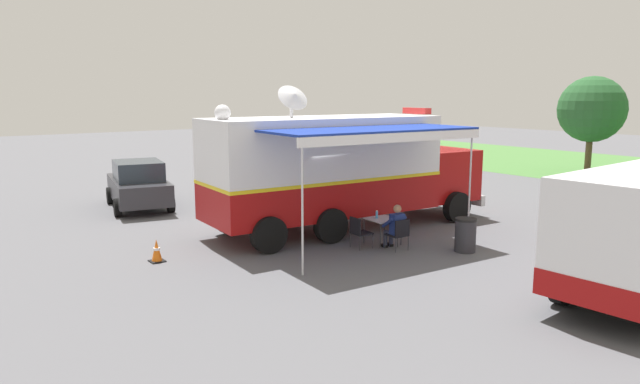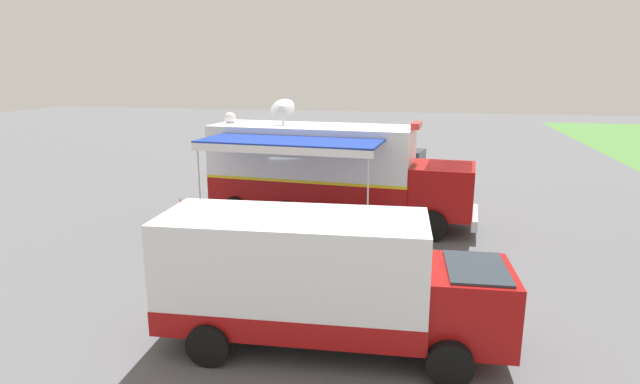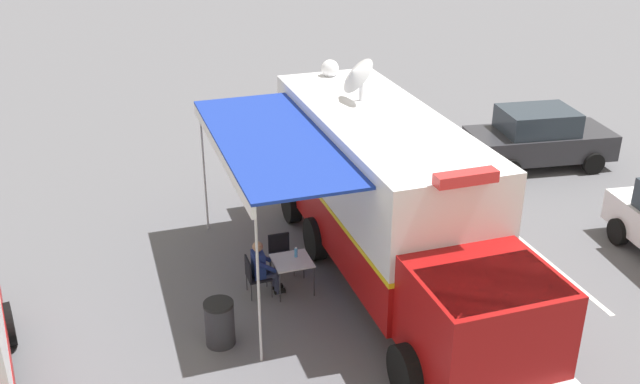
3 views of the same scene
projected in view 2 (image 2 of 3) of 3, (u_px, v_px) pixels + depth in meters
The scene contains 13 objects.
ground_plane at pixel (312, 219), 19.34m from camera, with size 100.00×100.00×0.00m, color #5B5B60.
lot_stripe at pixel (364, 198), 22.52m from camera, with size 0.12×4.80×0.01m, color silver.
command_truck at pixel (332, 170), 18.66m from camera, with size 5.26×9.64×4.53m.
folding_table at pixel (311, 219), 17.02m from camera, with size 0.86×0.86×0.73m.
water_bottle at pixel (309, 213), 17.13m from camera, with size 0.07×0.07×0.22m.
folding_chair_at_table at pixel (301, 231), 16.32m from camera, with size 0.51×0.51×0.87m.
folding_chair_beside_table at pixel (286, 222), 17.27m from camera, with size 0.51×0.51×0.87m.
seated_responder at pixel (303, 225), 16.47m from camera, with size 0.68×0.58×1.25m.
trash_bin at pixel (337, 247), 15.00m from camera, with size 0.57×0.57×0.91m.
traffic_cone at pixel (181, 205), 20.31m from camera, with size 0.36×0.36×0.58m.
support_truck at pixel (320, 281), 10.26m from camera, with size 2.68×6.92×2.70m.
car_behind_truck at pixel (281, 161), 26.44m from camera, with size 4.48×2.63×1.76m.
car_far_corner at pixel (402, 168), 24.59m from camera, with size 2.61×4.47×1.76m.
Camera 2 is at (18.10, 4.21, 5.48)m, focal length 29.13 mm.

